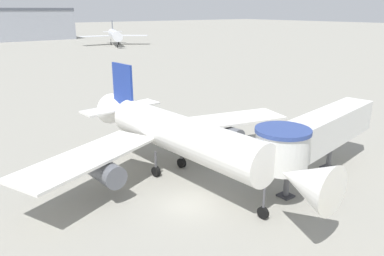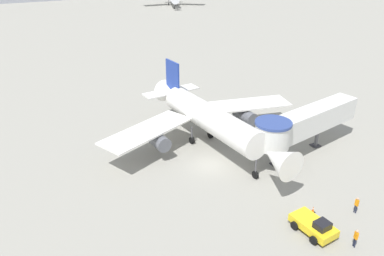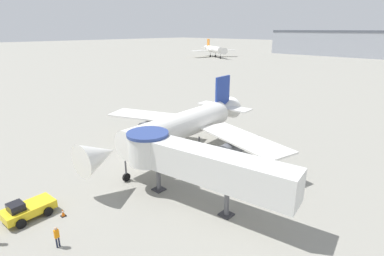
{
  "view_description": "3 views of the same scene",
  "coord_description": "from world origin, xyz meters",
  "px_view_note": "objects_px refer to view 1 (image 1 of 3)",
  "views": [
    {
      "loc": [
        -14.95,
        -20.46,
        14.17
      ],
      "look_at": [
        4.39,
        5.34,
        3.9
      ],
      "focal_mm": 35.0,
      "sensor_mm": 36.0,
      "label": 1
    },
    {
      "loc": [
        -19.55,
        -32.43,
        23.09
      ],
      "look_at": [
        0.28,
        4.88,
        2.7
      ],
      "focal_mm": 35.0,
      "sensor_mm": 36.0,
      "label": 2
    },
    {
      "loc": [
        27.84,
        -20.57,
        15.43
      ],
      "look_at": [
        2.92,
        5.42,
        3.49
      ],
      "focal_mm": 28.0,
      "sensor_mm": 36.0,
      "label": 3
    }
  ],
  "objects_px": {
    "jet_bridge": "(314,134)",
    "traffic_cone_starboard_wing": "(268,148)",
    "main_airplane": "(179,136)",
    "background_jet_gray_tail": "(115,35)"
  },
  "relations": [
    {
      "from": "jet_bridge",
      "to": "traffic_cone_starboard_wing",
      "type": "bearing_deg",
      "value": 60.9
    },
    {
      "from": "traffic_cone_starboard_wing",
      "to": "main_airplane",
      "type": "bearing_deg",
      "value": 178.27
    },
    {
      "from": "main_airplane",
      "to": "background_jet_gray_tail",
      "type": "xyz_separation_m",
      "value": [
        51.41,
        119.33,
        0.4
      ]
    },
    {
      "from": "jet_bridge",
      "to": "traffic_cone_starboard_wing",
      "type": "relative_size",
      "value": 26.23
    },
    {
      "from": "main_airplane",
      "to": "jet_bridge",
      "type": "distance_m",
      "value": 11.25
    },
    {
      "from": "main_airplane",
      "to": "traffic_cone_starboard_wing",
      "type": "distance_m",
      "value": 11.57
    },
    {
      "from": "main_airplane",
      "to": "jet_bridge",
      "type": "bearing_deg",
      "value": -45.45
    },
    {
      "from": "jet_bridge",
      "to": "background_jet_gray_tail",
      "type": "relative_size",
      "value": 0.61
    },
    {
      "from": "background_jet_gray_tail",
      "to": "jet_bridge",
      "type": "bearing_deg",
      "value": -87.72
    },
    {
      "from": "traffic_cone_starboard_wing",
      "to": "background_jet_gray_tail",
      "type": "xyz_separation_m",
      "value": [
        40.4,
        119.66,
        3.95
      ]
    }
  ]
}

